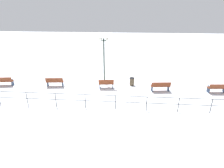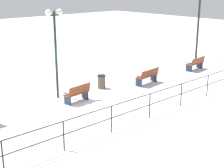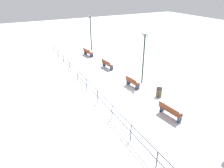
{
  "view_description": "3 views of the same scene",
  "coord_description": "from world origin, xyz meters",
  "px_view_note": "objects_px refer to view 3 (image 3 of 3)",
  "views": [
    {
      "loc": [
        -15.68,
        -1.86,
        6.98
      ],
      "look_at": [
        -0.73,
        -0.6,
        0.76
      ],
      "focal_mm": 30.01,
      "sensor_mm": 36.0,
      "label": 1
    },
    {
      "loc": [
        -12.76,
        9.33,
        5.65
      ],
      "look_at": [
        -1.1,
        -1.27,
        0.93
      ],
      "focal_mm": 54.49,
      "sensor_mm": 36.0,
      "label": 2
    },
    {
      "loc": [
        -8.77,
        -12.94,
        7.92
      ],
      "look_at": [
        -2.16,
        -0.46,
        0.99
      ],
      "focal_mm": 32.6,
      "sensor_mm": 36.0,
      "label": 3
    }
  ],
  "objects_px": {
    "trash_bin": "(159,92)",
    "lamppost_far": "(91,29)",
    "bench_second": "(170,111)",
    "lamppost_middle": "(144,47)",
    "bench_third": "(132,82)",
    "bench_fifth": "(88,52)",
    "bench_fourth": "(107,64)"
  },
  "relations": [
    {
      "from": "bench_fourth",
      "to": "bench_fifth",
      "type": "relative_size",
      "value": 0.99
    },
    {
      "from": "bench_fifth",
      "to": "lamppost_far",
      "type": "relative_size",
      "value": 0.38
    },
    {
      "from": "trash_bin",
      "to": "bench_third",
      "type": "bearing_deg",
      "value": 111.87
    },
    {
      "from": "lamppost_middle",
      "to": "trash_bin",
      "type": "height_order",
      "value": "lamppost_middle"
    },
    {
      "from": "bench_fifth",
      "to": "lamppost_middle",
      "type": "height_order",
      "value": "lamppost_middle"
    },
    {
      "from": "bench_fourth",
      "to": "trash_bin",
      "type": "height_order",
      "value": "bench_fourth"
    },
    {
      "from": "bench_fourth",
      "to": "lamppost_middle",
      "type": "distance_m",
      "value": 5.45
    },
    {
      "from": "lamppost_middle",
      "to": "bench_fifth",
      "type": "bearing_deg",
      "value": 98.5
    },
    {
      "from": "lamppost_far",
      "to": "trash_bin",
      "type": "height_order",
      "value": "lamppost_far"
    },
    {
      "from": "bench_second",
      "to": "lamppost_middle",
      "type": "distance_m",
      "value": 6.05
    },
    {
      "from": "bench_second",
      "to": "bench_fourth",
      "type": "distance_m",
      "value": 9.72
    },
    {
      "from": "trash_bin",
      "to": "bench_fifth",
      "type": "bearing_deg",
      "value": 95.23
    },
    {
      "from": "lamppost_far",
      "to": "trash_bin",
      "type": "xyz_separation_m",
      "value": [
        -0.3,
        -14.3,
        -2.38
      ]
    },
    {
      "from": "bench_fourth",
      "to": "lamppost_middle",
      "type": "relative_size",
      "value": 0.37
    },
    {
      "from": "bench_third",
      "to": "trash_bin",
      "type": "xyz_separation_m",
      "value": [
        0.94,
        -2.35,
        -0.08
      ]
    },
    {
      "from": "lamppost_far",
      "to": "bench_second",
      "type": "bearing_deg",
      "value": -94.98
    },
    {
      "from": "bench_fifth",
      "to": "trash_bin",
      "type": "distance_m",
      "value": 12.11
    },
    {
      "from": "lamppost_far",
      "to": "trash_bin",
      "type": "relative_size",
      "value": 5.76
    },
    {
      "from": "bench_fourth",
      "to": "lamppost_far",
      "type": "height_order",
      "value": "lamppost_far"
    },
    {
      "from": "bench_second",
      "to": "trash_bin",
      "type": "distance_m",
      "value": 2.76
    },
    {
      "from": "lamppost_middle",
      "to": "bench_third",
      "type": "bearing_deg",
      "value": -165.42
    },
    {
      "from": "bench_second",
      "to": "bench_third",
      "type": "xyz_separation_m",
      "value": [
        0.22,
        4.86,
        -0.02
      ]
    },
    {
      "from": "bench_second",
      "to": "trash_bin",
      "type": "xyz_separation_m",
      "value": [
        1.17,
        2.5,
        -0.1
      ]
    },
    {
      "from": "bench_third",
      "to": "bench_fourth",
      "type": "relative_size",
      "value": 0.87
    },
    {
      "from": "bench_fourth",
      "to": "trash_bin",
      "type": "relative_size",
      "value": 2.16
    },
    {
      "from": "bench_third",
      "to": "bench_fifth",
      "type": "distance_m",
      "value": 9.71
    },
    {
      "from": "bench_second",
      "to": "bench_fifth",
      "type": "height_order",
      "value": "bench_second"
    },
    {
      "from": "bench_fifth",
      "to": "trash_bin",
      "type": "bearing_deg",
      "value": -93.64
    },
    {
      "from": "bench_second",
      "to": "lamppost_far",
      "type": "bearing_deg",
      "value": 78.19
    },
    {
      "from": "bench_fifth",
      "to": "lamppost_middle",
      "type": "distance_m",
      "value": 9.89
    },
    {
      "from": "trash_bin",
      "to": "lamppost_far",
      "type": "bearing_deg",
      "value": 88.81
    },
    {
      "from": "lamppost_middle",
      "to": "lamppost_far",
      "type": "xyz_separation_m",
      "value": [
        0.0,
        11.62,
        -0.49
      ]
    }
  ]
}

